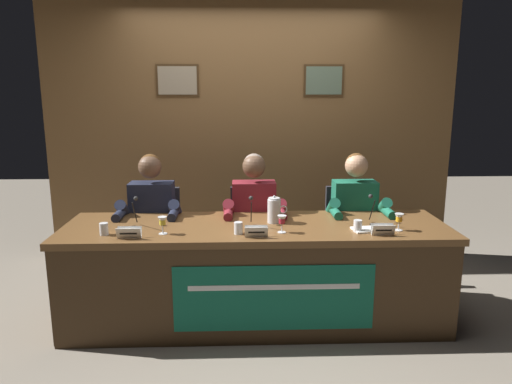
{
  "coord_description": "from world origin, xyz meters",
  "views": [
    {
      "loc": [
        -0.12,
        -3.42,
        1.74
      ],
      "look_at": [
        0.0,
        0.0,
        1.0
      ],
      "focal_mm": 33.57,
      "sensor_mm": 36.0,
      "label": 1
    }
  ],
  "objects_px": {
    "panelist_left": "(151,217)",
    "juice_glass_center": "(282,221)",
    "water_cup_left": "(104,230)",
    "panelist_right": "(356,215)",
    "water_pitcher_central": "(274,210)",
    "microphone_center": "(251,218)",
    "document_stack_right": "(368,230)",
    "conference_table": "(257,261)",
    "panelist_center": "(254,216)",
    "juice_glass_left": "(162,222)",
    "chair_center": "(254,241)",
    "water_cup_right": "(358,227)",
    "water_cup_center": "(238,229)",
    "chair_left": "(156,242)",
    "nameplate_left": "(129,233)",
    "chair_right": "(349,240)",
    "nameplate_center": "(256,232)",
    "juice_glass_right": "(399,219)",
    "microphone_right": "(373,215)",
    "nameplate_right": "(383,230)",
    "microphone_left": "(134,218)"
  },
  "relations": [
    {
      "from": "panelist_left",
      "to": "juice_glass_center",
      "type": "xyz_separation_m",
      "value": [
        1.02,
        -0.6,
        0.13
      ]
    },
    {
      "from": "water_cup_left",
      "to": "panelist_right",
      "type": "height_order",
      "value": "panelist_right"
    },
    {
      "from": "panelist_left",
      "to": "water_cup_left",
      "type": "height_order",
      "value": "panelist_left"
    },
    {
      "from": "panelist_right",
      "to": "water_pitcher_central",
      "type": "height_order",
      "value": "panelist_right"
    },
    {
      "from": "microphone_center",
      "to": "document_stack_right",
      "type": "xyz_separation_m",
      "value": [
        0.83,
        -0.1,
        -0.07
      ]
    },
    {
      "from": "conference_table",
      "to": "microphone_center",
      "type": "height_order",
      "value": "microphone_center"
    },
    {
      "from": "juice_glass_center",
      "to": "document_stack_right",
      "type": "relative_size",
      "value": 0.54
    },
    {
      "from": "conference_table",
      "to": "panelist_center",
      "type": "height_order",
      "value": "panelist_center"
    },
    {
      "from": "juice_glass_left",
      "to": "chair_center",
      "type": "height_order",
      "value": "chair_center"
    },
    {
      "from": "document_stack_right",
      "to": "water_cup_right",
      "type": "bearing_deg",
      "value": -159.41
    },
    {
      "from": "water_pitcher_central",
      "to": "water_cup_center",
      "type": "bearing_deg",
      "value": -133.84
    },
    {
      "from": "chair_center",
      "to": "conference_table",
      "type": "bearing_deg",
      "value": -89.83
    },
    {
      "from": "chair_left",
      "to": "juice_glass_center",
      "type": "xyz_separation_m",
      "value": [
        1.02,
        -0.8,
        0.4
      ]
    },
    {
      "from": "water_cup_right",
      "to": "nameplate_left",
      "type": "bearing_deg",
      "value": -176.38
    },
    {
      "from": "microphone_center",
      "to": "chair_right",
      "type": "relative_size",
      "value": 0.24
    },
    {
      "from": "nameplate_center",
      "to": "juice_glass_center",
      "type": "xyz_separation_m",
      "value": [
        0.18,
        0.1,
        0.05
      ]
    },
    {
      "from": "nameplate_center",
      "to": "water_cup_right",
      "type": "xyz_separation_m",
      "value": [
        0.72,
        0.1,
        -0.0
      ]
    },
    {
      "from": "water_cup_left",
      "to": "chair_center",
      "type": "distance_m",
      "value": 1.38
    },
    {
      "from": "panelist_left",
      "to": "water_cup_left",
      "type": "relative_size",
      "value": 14.41
    },
    {
      "from": "chair_left",
      "to": "nameplate_center",
      "type": "distance_m",
      "value": 1.28
    },
    {
      "from": "panelist_right",
      "to": "juice_glass_right",
      "type": "bearing_deg",
      "value": -74.23
    },
    {
      "from": "nameplate_left",
      "to": "nameplate_center",
      "type": "xyz_separation_m",
      "value": [
        0.86,
        -0.0,
        0.0
      ]
    },
    {
      "from": "water_cup_center",
      "to": "panelist_right",
      "type": "relative_size",
      "value": 0.07
    },
    {
      "from": "water_pitcher_central",
      "to": "microphone_center",
      "type": "bearing_deg",
      "value": -144.65
    },
    {
      "from": "chair_right",
      "to": "microphone_right",
      "type": "xyz_separation_m",
      "value": [
        0.01,
        -0.63,
        0.39
      ]
    },
    {
      "from": "water_cup_center",
      "to": "water_cup_right",
      "type": "xyz_separation_m",
      "value": [
        0.84,
        0.02,
        0.0
      ]
    },
    {
      "from": "conference_table",
      "to": "nameplate_left",
      "type": "distance_m",
      "value": 0.94
    },
    {
      "from": "chair_left",
      "to": "water_cup_right",
      "type": "relative_size",
      "value": 10.56
    },
    {
      "from": "nameplate_right",
      "to": "panelist_right",
      "type": "bearing_deg",
      "value": 91.47
    },
    {
      "from": "microphone_center",
      "to": "chair_right",
      "type": "height_order",
      "value": "microphone_center"
    },
    {
      "from": "juice_glass_left",
      "to": "chair_right",
      "type": "relative_size",
      "value": 0.14
    },
    {
      "from": "nameplate_center",
      "to": "panelist_right",
      "type": "relative_size",
      "value": 0.13
    },
    {
      "from": "panelist_left",
      "to": "nameplate_left",
      "type": "height_order",
      "value": "panelist_left"
    },
    {
      "from": "panelist_left",
      "to": "water_pitcher_central",
      "type": "relative_size",
      "value": 5.83
    },
    {
      "from": "panelist_left",
      "to": "water_cup_right",
      "type": "distance_m",
      "value": 1.67
    },
    {
      "from": "water_cup_right",
      "to": "water_pitcher_central",
      "type": "relative_size",
      "value": 0.4
    },
    {
      "from": "panelist_center",
      "to": "microphone_right",
      "type": "height_order",
      "value": "panelist_center"
    },
    {
      "from": "panelist_left",
      "to": "water_pitcher_central",
      "type": "distance_m",
      "value": 1.05
    },
    {
      "from": "panelist_right",
      "to": "water_pitcher_central",
      "type": "relative_size",
      "value": 5.83
    },
    {
      "from": "chair_center",
      "to": "water_pitcher_central",
      "type": "distance_m",
      "value": 0.69
    },
    {
      "from": "panelist_left",
      "to": "juice_glass_right",
      "type": "height_order",
      "value": "panelist_left"
    },
    {
      "from": "juice_glass_left",
      "to": "chair_right",
      "type": "bearing_deg",
      "value": 27.94
    },
    {
      "from": "conference_table",
      "to": "water_cup_right",
      "type": "bearing_deg",
      "value": -7.5
    },
    {
      "from": "panelist_left",
      "to": "water_cup_left",
      "type": "bearing_deg",
      "value": -109.11
    },
    {
      "from": "chair_right",
      "to": "document_stack_right",
      "type": "relative_size",
      "value": 3.92
    },
    {
      "from": "water_cup_left",
      "to": "nameplate_right",
      "type": "relative_size",
      "value": 0.54
    },
    {
      "from": "chair_center",
      "to": "chair_right",
      "type": "relative_size",
      "value": 1.0
    },
    {
      "from": "juice_glass_center",
      "to": "panelist_right",
      "type": "relative_size",
      "value": 0.1
    },
    {
      "from": "microphone_left",
      "to": "nameplate_right",
      "type": "relative_size",
      "value": 1.37
    },
    {
      "from": "juice_glass_left",
      "to": "document_stack_right",
      "type": "relative_size",
      "value": 0.54
    }
  ]
}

